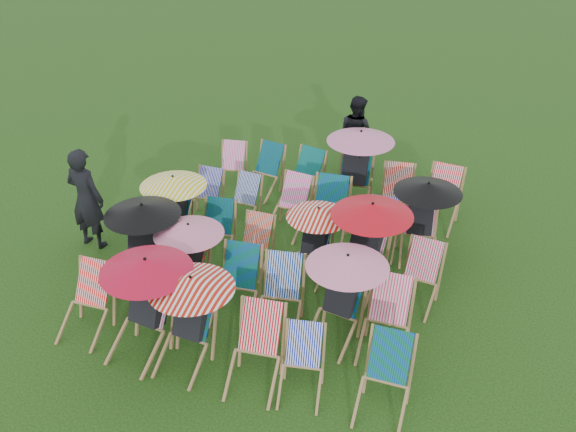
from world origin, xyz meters
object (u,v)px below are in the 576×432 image
(deckchair_0, at_px, (85,303))
(person_rear, at_px, (356,133))
(deckchair_29, at_px, (440,199))
(deckchair_5, at_px, (385,381))
(person_left, at_px, (86,199))

(deckchair_0, bearing_deg, person_rear, 68.68)
(person_rear, bearing_deg, deckchair_29, 169.42)
(deckchair_5, distance_m, deckchair_29, 4.58)
(deckchair_0, xyz_separation_m, deckchair_5, (4.20, 0.02, -0.00))
(deckchair_5, bearing_deg, deckchair_0, 179.33)
(deckchair_5, xyz_separation_m, deckchair_29, (-0.06, 4.58, 0.02))
(person_left, relative_size, person_rear, 1.14)
(person_rear, bearing_deg, person_left, 80.05)
(deckchair_29, bearing_deg, person_rear, 146.45)
(deckchair_29, height_order, person_rear, person_rear)
(deckchair_5, xyz_separation_m, person_left, (-5.43, 1.84, 0.43))
(deckchair_5, distance_m, person_rear, 6.50)
(deckchair_0, relative_size, person_left, 0.53)
(deckchair_0, xyz_separation_m, person_rear, (2.16, 6.19, 0.31))
(deckchair_5, height_order, person_rear, person_rear)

